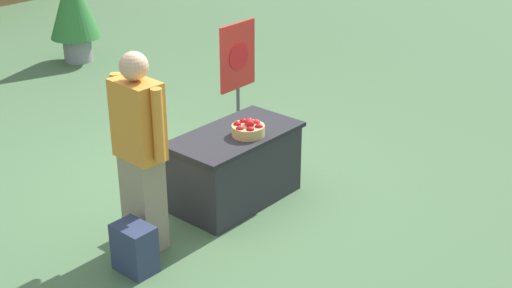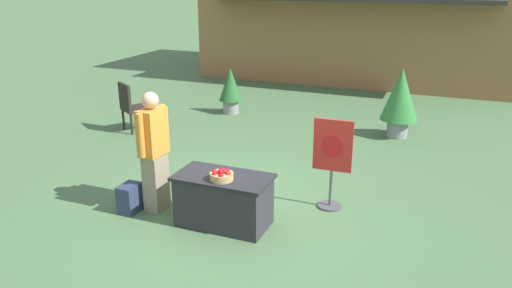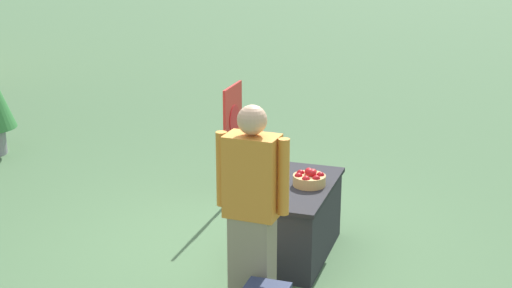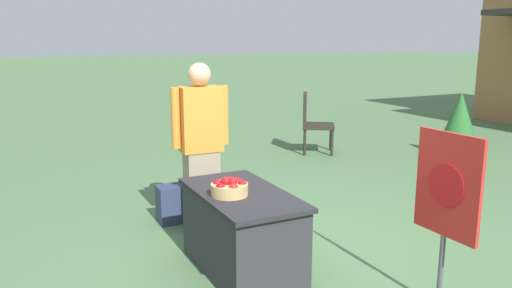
{
  "view_description": "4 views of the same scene",
  "coord_description": "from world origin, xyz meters",
  "px_view_note": "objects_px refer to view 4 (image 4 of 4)",
  "views": [
    {
      "loc": [
        -4.44,
        -4.76,
        3.39
      ],
      "look_at": [
        0.42,
        -0.56,
        0.47
      ],
      "focal_mm": 50.0,
      "sensor_mm": 36.0,
      "label": 1
    },
    {
      "loc": [
        2.8,
        -6.14,
        3.31
      ],
      "look_at": [
        0.19,
        0.25,
        0.91
      ],
      "focal_mm": 35.0,
      "sensor_mm": 36.0,
      "label": 2
    },
    {
      "loc": [
        -6.02,
        -2.25,
        3.09
      ],
      "look_at": [
        0.21,
        -0.17,
        1.04
      ],
      "focal_mm": 50.0,
      "sensor_mm": 36.0,
      "label": 3
    },
    {
      "loc": [
        3.75,
        -2.31,
        1.98
      ],
      "look_at": [
        -0.26,
        -0.31,
        1.05
      ],
      "focal_mm": 35.0,
      "sensor_mm": 36.0,
      "label": 4
    }
  ],
  "objects_px": {
    "person_visitor": "(201,146)",
    "poster_board": "(445,216)",
    "potted_plant_near_left": "(460,120)",
    "display_table": "(242,231)",
    "apple_basket": "(229,188)",
    "backpack": "(173,204)",
    "patio_chair": "(312,120)"
  },
  "relations": [
    {
      "from": "poster_board",
      "to": "potted_plant_near_left",
      "type": "xyz_separation_m",
      "value": [
        -3.53,
        4.13,
        -0.1
      ]
    },
    {
      "from": "apple_basket",
      "to": "poster_board",
      "type": "distance_m",
      "value": 1.68
    },
    {
      "from": "display_table",
      "to": "person_visitor",
      "type": "xyz_separation_m",
      "value": [
        -1.1,
        0.05,
        0.54
      ]
    },
    {
      "from": "person_visitor",
      "to": "poster_board",
      "type": "height_order",
      "value": "person_visitor"
    },
    {
      "from": "patio_chair",
      "to": "backpack",
      "type": "bearing_deg",
      "value": -112.91
    },
    {
      "from": "display_table",
      "to": "apple_basket",
      "type": "xyz_separation_m",
      "value": [
        0.04,
        -0.13,
        0.42
      ]
    },
    {
      "from": "person_visitor",
      "to": "backpack",
      "type": "height_order",
      "value": "person_visitor"
    },
    {
      "from": "person_visitor",
      "to": "backpack",
      "type": "bearing_deg",
      "value": -141.87
    },
    {
      "from": "poster_board",
      "to": "apple_basket",
      "type": "bearing_deg",
      "value": -45.69
    },
    {
      "from": "backpack",
      "to": "poster_board",
      "type": "xyz_separation_m",
      "value": [
        2.64,
        1.24,
        0.52
      ]
    },
    {
      "from": "poster_board",
      "to": "potted_plant_near_left",
      "type": "relative_size",
      "value": 1.2
    },
    {
      "from": "apple_basket",
      "to": "potted_plant_near_left",
      "type": "xyz_separation_m",
      "value": [
        -2.35,
        5.32,
        -0.16
      ]
    },
    {
      "from": "backpack",
      "to": "patio_chair",
      "type": "relative_size",
      "value": 0.4
    },
    {
      "from": "display_table",
      "to": "patio_chair",
      "type": "bearing_deg",
      "value": 139.99
    },
    {
      "from": "apple_basket",
      "to": "backpack",
      "type": "distance_m",
      "value": 1.57
    },
    {
      "from": "display_table",
      "to": "patio_chair",
      "type": "height_order",
      "value": "patio_chair"
    },
    {
      "from": "patio_chair",
      "to": "potted_plant_near_left",
      "type": "xyz_separation_m",
      "value": [
        1.37,
        2.11,
        0.04
      ]
    },
    {
      "from": "person_visitor",
      "to": "potted_plant_near_left",
      "type": "xyz_separation_m",
      "value": [
        -1.21,
        5.15,
        -0.27
      ]
    },
    {
      "from": "apple_basket",
      "to": "patio_chair",
      "type": "xyz_separation_m",
      "value": [
        -3.72,
        3.22,
        -0.19
      ]
    },
    {
      "from": "apple_basket",
      "to": "person_visitor",
      "type": "relative_size",
      "value": 0.18
    },
    {
      "from": "display_table",
      "to": "potted_plant_near_left",
      "type": "bearing_deg",
      "value": 113.99
    },
    {
      "from": "potted_plant_near_left",
      "to": "display_table",
      "type": "bearing_deg",
      "value": -66.01
    },
    {
      "from": "patio_chair",
      "to": "apple_basket",
      "type": "bearing_deg",
      "value": -98.44
    },
    {
      "from": "person_visitor",
      "to": "patio_chair",
      "type": "bearing_deg",
      "value": 132.76
    },
    {
      "from": "display_table",
      "to": "apple_basket",
      "type": "distance_m",
      "value": 0.44
    },
    {
      "from": "apple_basket",
      "to": "person_visitor",
      "type": "bearing_deg",
      "value": 171.2
    },
    {
      "from": "display_table",
      "to": "patio_chair",
      "type": "relative_size",
      "value": 1.22
    },
    {
      "from": "person_visitor",
      "to": "patio_chair",
      "type": "height_order",
      "value": "person_visitor"
    },
    {
      "from": "backpack",
      "to": "potted_plant_near_left",
      "type": "bearing_deg",
      "value": 99.44
    },
    {
      "from": "apple_basket",
      "to": "potted_plant_near_left",
      "type": "height_order",
      "value": "potted_plant_near_left"
    },
    {
      "from": "backpack",
      "to": "patio_chair",
      "type": "bearing_deg",
      "value": 124.69
    },
    {
      "from": "display_table",
      "to": "patio_chair",
      "type": "xyz_separation_m",
      "value": [
        -3.68,
        3.09,
        0.23
      ]
    }
  ]
}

